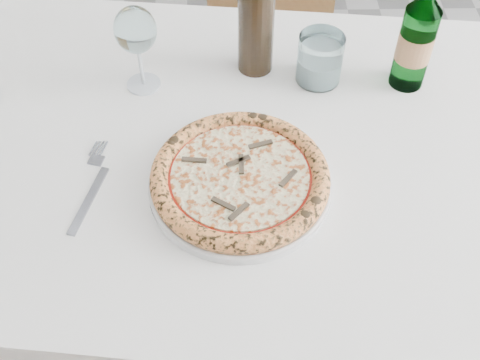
{
  "coord_description": "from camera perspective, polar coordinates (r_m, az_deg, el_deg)",
  "views": [
    {
      "loc": [
        -0.09,
        -0.56,
        1.5
      ],
      "look_at": [
        -0.08,
        0.05,
        0.78
      ],
      "focal_mm": 45.0,
      "sensor_mm": 36.0,
      "label": 1
    }
  ],
  "objects": [
    {
      "name": "wine_bottle",
      "position": [
        1.11,
        1.55,
        15.33
      ],
      "size": [
        0.07,
        0.07,
        0.27
      ],
      "color": "black",
      "rests_on": "dining_table"
    },
    {
      "name": "dining_table",
      "position": [
        1.1,
        -0.1,
        0.08
      ],
      "size": [
        1.44,
        0.95,
        0.76
      ],
      "color": "olive",
      "rests_on": "floor"
    },
    {
      "name": "pizza",
      "position": [
        0.94,
        -0.0,
        0.25
      ],
      "size": [
        0.28,
        0.28,
        0.03
      ],
      "color": "#EFAD69",
      "rests_on": "plate"
    },
    {
      "name": "wine_glass",
      "position": [
        1.08,
        -9.87,
        13.65
      ],
      "size": [
        0.07,
        0.07,
        0.17
      ],
      "color": "silver",
      "rests_on": "dining_table"
    },
    {
      "name": "plate",
      "position": [
        0.96,
        0.0,
        -0.43
      ],
      "size": [
        0.29,
        0.29,
        0.02
      ],
      "color": "silver",
      "rests_on": "dining_table"
    },
    {
      "name": "fork",
      "position": [
        0.99,
        -13.92,
        -0.64
      ],
      "size": [
        0.05,
        0.2,
        0.0
      ],
      "color": "gray",
      "rests_on": "dining_table"
    },
    {
      "name": "tumbler",
      "position": [
        1.14,
        7.55,
        11.07
      ],
      "size": [
        0.08,
        0.08,
        0.09
      ],
      "color": "white",
      "rests_on": "dining_table"
    },
    {
      "name": "beer_bottle",
      "position": [
        1.13,
        16.4,
        12.67
      ],
      "size": [
        0.06,
        0.06,
        0.24
      ],
      "color": "#338342",
      "rests_on": "dining_table"
    },
    {
      "name": "chair_far",
      "position": [
        1.75,
        2.74,
        16.14
      ],
      "size": [
        0.42,
        0.42,
        0.93
      ],
      "color": "olive",
      "rests_on": "floor"
    }
  ]
}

